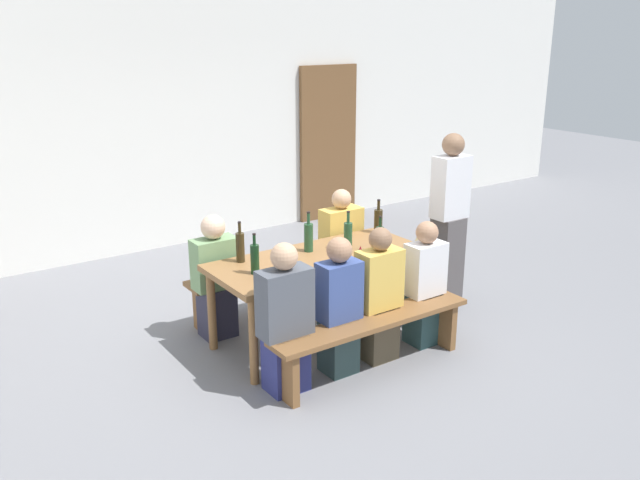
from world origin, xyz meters
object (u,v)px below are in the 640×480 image
wine_bottle_5 (240,247)px  standing_host (449,224)px  wine_bottle_2 (255,258)px  seated_guest_far_1 (341,250)px  tasting_table (320,266)px  wine_glass_1 (418,239)px  wooden_door (328,143)px  seated_guest_near_1 (339,309)px  seated_guest_near_3 (424,286)px  wine_bottle_0 (348,235)px  wine_bottle_4 (378,220)px  bench_far (277,277)px  bench_near (372,331)px  seated_guest_near_2 (379,298)px  seated_guest_far_0 (216,280)px  wine_glass_0 (360,251)px  wine_bottle_3 (309,237)px  wine_bottle_1 (380,239)px  seated_guest_near_0 (285,322)px

wine_bottle_5 → standing_host: size_ratio=0.21×
wine_bottle_2 → seated_guest_far_1: bearing=25.0°
wine_bottle_2 → standing_host: (2.05, -0.05, -0.05)m
tasting_table → wine_glass_1: 0.89m
wooden_door → seated_guest_near_1: 4.50m
seated_guest_near_1 → seated_guest_far_1: (0.85, 1.12, 0.00)m
wine_glass_1 → seated_guest_near_3: seated_guest_near_3 is taller
seated_guest_far_1 → seated_guest_near_1: bearing=-37.1°
wooden_door → standing_host: size_ratio=1.25×
wooden_door → wine_bottle_0: bearing=-122.8°
wine_bottle_5 → standing_host: bearing=-10.2°
wine_bottle_0 → wine_bottle_4: wine_bottle_0 is taller
wine_glass_1 → seated_guest_near_3: (-0.13, -0.24, -0.34)m
seated_guest_near_3 → wine_bottle_2: bearing=68.2°
wooden_door → seated_guest_near_3: wooden_door is taller
wine_bottle_0 → bench_far: bearing=114.5°
bench_near → seated_guest_near_2: 0.29m
wine_bottle_5 → seated_guest_near_3: 1.57m
wine_bottle_2 → seated_guest_far_0: 0.70m
wine_glass_0 → seated_guest_far_0: (-0.88, 0.88, -0.33)m
seated_guest_near_3 → seated_guest_far_1: 1.13m
tasting_table → wine_bottle_3: 0.28m
tasting_table → wine_bottle_2: 0.68m
wine_bottle_5 → seated_guest_near_2: (0.78, -0.84, -0.35)m
bench_near → wine_glass_0: (0.18, 0.40, 0.50)m
wine_bottle_1 → standing_host: (0.91, 0.09, -0.04)m
wine_glass_1 → seated_guest_near_0: seated_guest_near_0 is taller
wine_bottle_2 → seated_guest_near_2: size_ratio=0.30×
wine_bottle_4 → wine_bottle_5: wine_bottle_5 is taller
bench_far → wine_bottle_5: size_ratio=5.12×
standing_host → wine_bottle_3: bearing=-10.8°
tasting_table → seated_guest_near_1: 0.62m
seated_guest_near_3 → wine_bottle_4: bearing=-11.6°
wine_bottle_1 → wine_bottle_2: (-1.14, 0.14, 0.01)m
wooden_door → wine_bottle_0: (-2.00, -3.10, -0.17)m
bench_near → wine_bottle_5: 1.27m
wine_bottle_0 → bench_near: bearing=-112.9°
standing_host → seated_guest_far_0: bearing=-17.1°
wine_bottle_5 → standing_host: standing_host is taller
bench_far → wine_bottle_4: wine_bottle_4 is taller
wooden_door → bench_far: (-2.31, -2.42, -0.70)m
seated_guest_near_2 → seated_guest_far_1: seated_guest_far_1 is taller
wine_bottle_2 → seated_guest_near_0: seated_guest_near_0 is taller
wine_bottle_4 → seated_guest_far_0: seated_guest_far_0 is taller
wine_bottle_3 → seated_guest_far_0: wine_bottle_3 is taller
bench_near → seated_guest_far_0: seated_guest_far_0 is taller
seated_guest_near_0 → seated_guest_near_2: size_ratio=1.03×
tasting_table → wine_bottle_0: size_ratio=5.40×
bench_far → seated_guest_near_3: size_ratio=1.63×
wine_glass_1 → seated_guest_near_1: (-1.02, -0.24, -0.32)m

